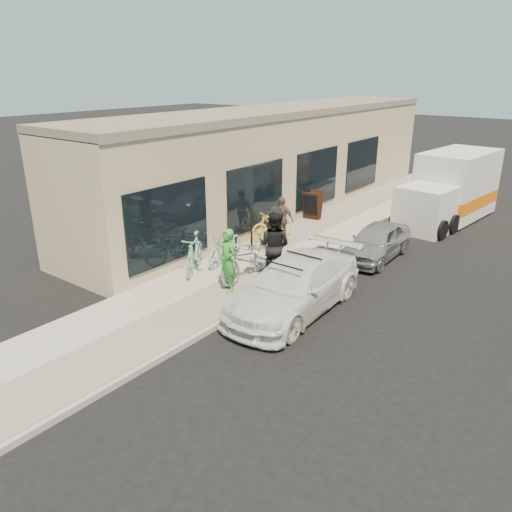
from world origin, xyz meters
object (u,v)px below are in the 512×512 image
Objects in this scene: cruiser_bike_b at (226,246)px; bystander_b at (281,219)px; sedan_silver at (377,242)px; moving_truck at (451,191)px; sedan_white at (295,286)px; sandwich_board at (312,205)px; woman_rider at (228,260)px; tandem_bike at (247,259)px; bystander_a at (274,230)px; cruiser_bike_c at (272,225)px; man_standing at (274,245)px; bike_rack at (244,235)px; cruiser_bike_a at (194,253)px.

cruiser_bike_b is 1.26× the size of bystander_b.
bystander_b is (-3.11, -0.76, 0.37)m from sedan_silver.
moving_truck reaches higher than cruiser_bike_b.
sedan_white is at bearing -92.21° from sedan_silver.
sandwich_board is 0.71× the size of bystander_b.
tandem_bike is at bearing 115.71° from woman_rider.
woman_rider is (-2.33, -10.73, -0.19)m from moving_truck.
bystander_b is at bearing -112.35° from moving_truck.
cruiser_bike_b is at bearing -106.27° from moving_truck.
sedan_silver is 0.59× the size of moving_truck.
cruiser_bike_b is at bearing 94.45° from bystander_a.
bystander_b reaches higher than cruiser_bike_c.
cruiser_bike_b is at bearing -14.51° from man_standing.
bike_rack is 0.59× the size of bystander_a.
bike_rack is 0.16× the size of moving_truck.
bystander_b is at bearing 106.10° from tandem_bike.
sedan_white is 3.00× the size of bystander_a.
man_standing reaches higher than cruiser_bike_b.
sandwich_board reaches higher than bike_rack.
bystander_b is at bearing 77.89° from bike_rack.
cruiser_bike_c is at bearing -114.58° from moving_truck.
sandwich_board is 0.65× the size of cruiser_bike_c.
sedan_white is at bearing -32.02° from cruiser_bike_a.
sedan_silver is 5.32m from woman_rider.
man_standing is 1.26× the size of bystander_a.
cruiser_bike_a is 3.71m from cruiser_bike_c.
tandem_bike reaches higher than cruiser_bike_b.
man_standing is 2.35m from cruiser_bike_a.
bike_rack is 4.07m from sedan_white.
cruiser_bike_a is (-2.11, -0.95, -0.41)m from man_standing.
sandwich_board is 4.28m from sedan_silver.
man_standing is at bearing -17.57° from cruiser_bike_b.
tandem_bike is at bearing -118.11° from sedan_silver.
bystander_b is at bearing 72.66° from cruiser_bike_b.
cruiser_bike_b is (0.13, -1.03, -0.03)m from bike_rack.
sedan_silver is 1.93× the size of cruiser_bike_c.
moving_truck is 3.66× the size of bystander_a.
cruiser_bike_b is at bearing -99.48° from bystander_b.
tandem_bike reaches higher than sedan_silver.
tandem_bike is 1.28× the size of cruiser_bike_c.
sedan_silver is (0.06, 4.61, -0.10)m from sedan_white.
man_standing is at bearing -30.50° from bike_rack.
moving_truck is (0.47, 10.40, 0.52)m from sedan_white.
cruiser_bike_a is at bearing -129.71° from sedan_silver.
woman_rider is (-1.86, -0.33, 0.33)m from sedan_white.
man_standing is at bearing -63.65° from bystander_b.
sandwich_board is 0.66× the size of woman_rider.
moving_truck is at bearing 31.54° from sandwich_board.
moving_truck reaches higher than sedan_silver.
moving_truck reaches higher than man_standing.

